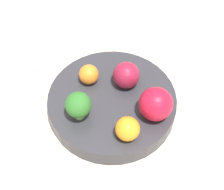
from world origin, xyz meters
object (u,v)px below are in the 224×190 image
object	(u,v)px
orange_front	(128,129)
bowl	(112,104)
apple_green	(126,75)
broccoli	(78,105)
orange_back	(89,74)
apple_red	(156,104)
napkin	(22,40)

from	to	relation	value
orange_front	bowl	bearing A→B (deg)	145.49
bowl	apple_green	xyz separation A→B (m)	(-0.00, 0.05, 0.04)
apple_green	orange_front	xyz separation A→B (m)	(0.07, -0.09, -0.00)
broccoli	orange_back	xyz separation A→B (m)	(-0.04, 0.08, -0.02)
broccoli	orange_back	size ratio (longest dim) A/B	1.53
broccoli	apple_red	distance (m)	0.14
bowl	orange_back	bearing A→B (deg)	173.88
apple_red	apple_green	xyz separation A→B (m)	(-0.09, 0.03, -0.01)
apple_green	orange_back	xyz separation A→B (m)	(-0.06, -0.04, -0.01)
bowl	orange_front	size ratio (longest dim) A/B	5.68
apple_green	orange_back	distance (m)	0.07
apple_green	apple_red	bearing A→B (deg)	-17.24
napkin	apple_red	bearing A→B (deg)	-1.23
bowl	apple_red	size ratio (longest dim) A/B	3.98
apple_green	orange_front	distance (m)	0.12
apple_green	orange_back	world-z (taller)	apple_green
apple_red	napkin	distance (m)	0.37
orange_back	napkin	bearing A→B (deg)	174.77
bowl	orange_back	distance (m)	0.07
orange_front	orange_back	world-z (taller)	orange_front
apple_red	napkin	size ratio (longest dim) A/B	0.31
orange_back	bowl	bearing A→B (deg)	-6.12
broccoli	orange_front	world-z (taller)	broccoli
bowl	apple_green	distance (m)	0.06
broccoli	orange_back	distance (m)	0.09
apple_red	orange_front	xyz separation A→B (m)	(-0.01, -0.07, -0.01)
bowl	orange_front	xyz separation A→B (m)	(0.07, -0.05, 0.04)
orange_front	orange_back	bearing A→B (deg)	157.27
apple_red	orange_back	distance (m)	0.15
broccoli	apple_red	bearing A→B (deg)	39.59
orange_front	napkin	bearing A→B (deg)	167.82
orange_back	orange_front	bearing A→B (deg)	-22.73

